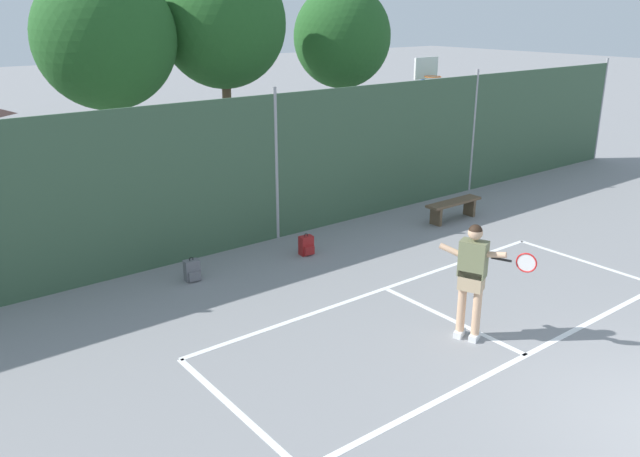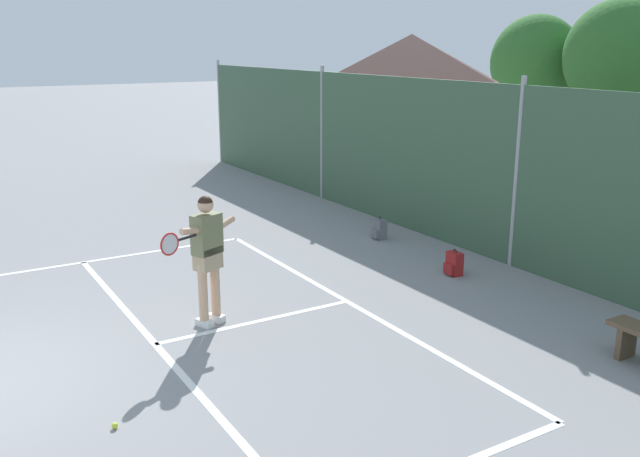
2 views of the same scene
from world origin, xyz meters
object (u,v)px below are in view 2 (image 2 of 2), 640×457
object	(u,v)px
tennis_player	(207,249)
backpack_grey	(379,229)
tennis_ball	(115,426)
backpack_red	(454,264)

from	to	relation	value
tennis_player	backpack_grey	size ratio (longest dim) A/B	4.01
tennis_ball	backpack_red	world-z (taller)	backpack_red
tennis_player	tennis_ball	xyz separation A→B (m)	(2.05, -1.89, -1.08)
backpack_red	tennis_player	bearing A→B (deg)	-91.95
backpack_grey	backpack_red	bearing A→B (deg)	-5.43
tennis_ball	tennis_player	bearing A→B (deg)	137.32
backpack_grey	backpack_red	world-z (taller)	same
tennis_ball	backpack_red	bearing A→B (deg)	106.82
backpack_grey	backpack_red	xyz separation A→B (m)	(2.49, -0.24, 0.00)
tennis_player	backpack_grey	world-z (taller)	tennis_player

